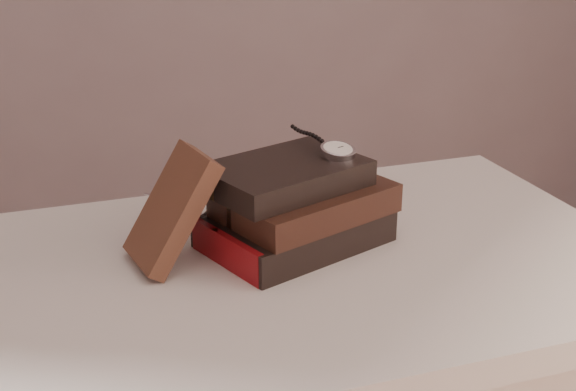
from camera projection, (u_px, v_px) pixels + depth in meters
name	position (u px, v px, depth m)	size (l,w,h in m)	color
table	(282.00, 319.00, 1.10)	(1.00, 0.60, 0.75)	silver
book_stack	(296.00, 206.00, 1.09)	(0.29, 0.24, 0.12)	black
journal	(172.00, 209.00, 1.03)	(0.02, 0.10, 0.17)	#3F2118
pocket_watch	(335.00, 149.00, 1.10)	(0.07, 0.16, 0.02)	silver
eyeglasses	(211.00, 196.00, 1.10)	(0.14, 0.15, 0.05)	silver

